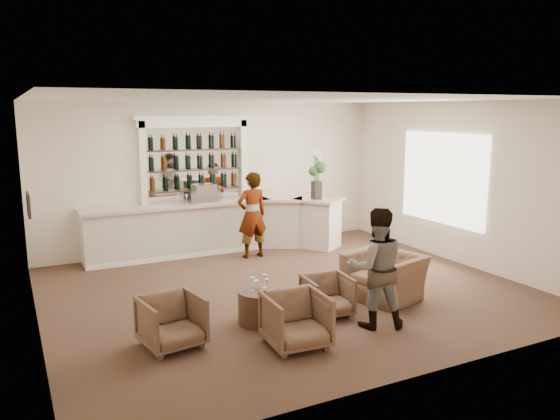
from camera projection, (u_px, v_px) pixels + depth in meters
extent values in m
plane|color=brown|center=(286.00, 290.00, 9.60)|extent=(8.00, 8.00, 0.00)
cube|color=#EEDFC5|center=(216.00, 176.00, 12.37)|extent=(8.00, 0.04, 3.30)
cube|color=#EEDFC5|center=(30.00, 218.00, 7.53)|extent=(0.04, 7.00, 3.30)
cube|color=#EEDFC5|center=(461.00, 184.00, 11.07)|extent=(0.04, 7.00, 3.30)
cube|color=white|center=(287.00, 99.00, 9.00)|extent=(8.00, 7.00, 0.04)
cube|color=white|center=(443.00, 178.00, 11.49)|extent=(0.05, 2.40, 1.90)
cube|color=black|center=(28.00, 205.00, 8.59)|extent=(0.04, 0.46, 0.38)
cube|color=beige|center=(30.00, 205.00, 8.60)|extent=(0.01, 0.38, 0.30)
cube|color=beige|center=(179.00, 231.00, 11.82)|extent=(4.00, 0.70, 1.08)
cube|color=beige|center=(178.00, 205.00, 11.70)|extent=(4.10, 0.82, 0.06)
cube|color=beige|center=(280.00, 223.00, 12.66)|extent=(1.12, 1.04, 1.08)
cube|color=beige|center=(280.00, 199.00, 12.54)|extent=(1.27, 1.19, 0.06)
cube|color=beige|center=(317.00, 224.00, 12.52)|extent=(1.08, 1.14, 1.08)
cube|color=beige|center=(318.00, 200.00, 12.40)|extent=(1.24, 1.29, 0.06)
cube|color=white|center=(184.00, 256.00, 11.62)|extent=(4.00, 0.06, 0.10)
cube|color=white|center=(194.00, 164.00, 12.08)|extent=(2.15, 0.02, 1.65)
cube|color=white|center=(144.00, 190.00, 11.61)|extent=(0.14, 0.16, 2.90)
cube|color=white|center=(243.00, 183.00, 12.63)|extent=(0.14, 0.16, 2.90)
cube|color=white|center=(194.00, 123.00, 11.86)|extent=(2.52, 0.16, 0.18)
cube|color=white|center=(194.00, 117.00, 11.84)|extent=(2.64, 0.20, 0.08)
cube|color=#34271A|center=(197.00, 190.00, 12.08)|extent=(2.05, 0.20, 0.03)
cube|color=#34271A|center=(196.00, 170.00, 12.00)|extent=(2.05, 0.20, 0.03)
cube|color=#34271A|center=(195.00, 150.00, 11.92)|extent=(2.05, 0.20, 0.03)
cylinder|color=brown|center=(261.00, 307.00, 8.10)|extent=(0.68, 0.68, 0.50)
imported|color=gray|center=(252.00, 215.00, 11.60)|extent=(0.69, 0.46, 1.84)
imported|color=gray|center=(376.00, 268.00, 7.86)|extent=(1.05, 0.94, 1.76)
imported|color=brown|center=(172.00, 322.00, 7.25)|extent=(0.86, 0.88, 0.71)
imported|color=brown|center=(296.00, 320.00, 7.26)|extent=(0.83, 0.86, 0.73)
imported|color=brown|center=(327.00, 295.00, 8.38)|extent=(0.75, 0.77, 0.63)
imported|color=brown|center=(384.00, 276.00, 9.13)|extent=(1.32, 1.41, 0.76)
cube|color=silver|center=(204.00, 193.00, 11.80)|extent=(0.46, 0.39, 0.40)
cube|color=black|center=(316.00, 190.00, 12.26)|extent=(0.18, 0.18, 0.41)
cube|color=white|center=(256.00, 284.00, 8.15)|extent=(0.08, 0.08, 0.12)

